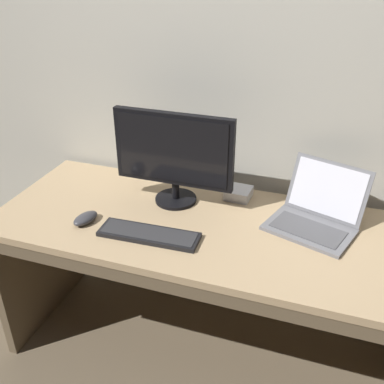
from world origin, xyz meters
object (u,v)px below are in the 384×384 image
object	(u,v)px
laptop_space_gray	(315,216)
wired_keyboard	(149,234)
external_drive_box	(239,193)
computer_mouse	(86,218)
external_monitor	(174,154)

from	to	relation	value
laptop_space_gray	wired_keyboard	world-z (taller)	laptop_space_gray
wired_keyboard	external_drive_box	world-z (taller)	external_drive_box
laptop_space_gray	computer_mouse	bearing A→B (deg)	-162.85
laptop_space_gray	wired_keyboard	bearing A→B (deg)	-154.68
laptop_space_gray	wired_keyboard	distance (m)	0.68
computer_mouse	external_drive_box	world-z (taller)	external_drive_box
external_monitor	wired_keyboard	size ratio (longest dim) A/B	1.29
computer_mouse	external_drive_box	size ratio (longest dim) A/B	1.08
external_drive_box	computer_mouse	bearing A→B (deg)	-143.60
wired_keyboard	laptop_space_gray	bearing A→B (deg)	25.32
external_monitor	wired_keyboard	xyz separation A→B (m)	(-0.00, -0.29, -0.23)
laptop_space_gray	computer_mouse	distance (m)	0.95
external_monitor	wired_keyboard	world-z (taller)	external_monitor
computer_mouse	external_drive_box	distance (m)	0.69
laptop_space_gray	computer_mouse	world-z (taller)	laptop_space_gray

